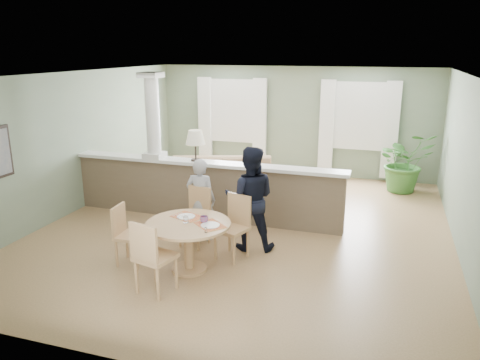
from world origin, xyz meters
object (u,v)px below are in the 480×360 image
(chair_far_boy, at_px, (196,213))
(child_person, at_px, (201,200))
(houseplant, at_px, (405,162))
(man_person, at_px, (250,199))
(chair_far_man, at_px, (235,224))
(sofa, at_px, (221,179))
(chair_side, at_px, (126,232))
(dining_table, at_px, (189,233))
(chair_near, at_px, (151,254))

(chair_far_boy, bearing_deg, child_person, 98.75)
(houseplant, height_order, man_person, man_person)
(chair_far_man, bearing_deg, child_person, 165.78)
(sofa, height_order, chair_side, chair_side)
(chair_side, bearing_deg, dining_table, -90.72)
(dining_table, relative_size, chair_near, 1.20)
(sofa, distance_m, man_person, 2.73)
(sofa, relative_size, chair_far_man, 2.92)
(chair_side, relative_size, man_person, 0.54)
(chair_far_boy, distance_m, child_person, 0.26)
(sofa, relative_size, chair_side, 3.17)
(sofa, xyz_separation_m, houseplant, (3.73, 1.72, 0.26))
(chair_near, bearing_deg, man_person, -100.26)
(chair_far_man, distance_m, child_person, 0.91)
(man_person, bearing_deg, houseplant, -132.67)
(child_person, xyz_separation_m, man_person, (0.88, -0.10, 0.14))
(chair_side, xyz_separation_m, child_person, (0.71, 1.19, 0.20))
(chair_far_boy, height_order, chair_near, chair_near)
(chair_far_man, bearing_deg, chair_side, -135.78)
(chair_far_boy, bearing_deg, dining_table, -64.80)
(child_person, bearing_deg, houseplant, -129.18)
(houseplant, height_order, child_person, child_person)
(houseplant, xyz_separation_m, chair_far_boy, (-3.27, -4.15, -0.15))
(houseplant, distance_m, child_person, 5.13)
(dining_table, xyz_separation_m, chair_near, (-0.19, -0.77, -0.03))
(chair_far_boy, height_order, man_person, man_person)
(houseplant, distance_m, dining_table, 5.90)
(chair_near, height_order, child_person, child_person)
(sofa, bearing_deg, houseplant, 6.22)
(dining_table, xyz_separation_m, chair_far_man, (0.47, 0.65, -0.05))
(houseplant, height_order, chair_far_boy, houseplant)
(sofa, relative_size, chair_near, 2.82)
(sofa, bearing_deg, chair_far_man, -84.51)
(chair_far_man, distance_m, chair_near, 1.57)
(child_person, bearing_deg, chair_near, 93.21)
(chair_near, relative_size, child_person, 0.72)
(chair_far_boy, relative_size, man_person, 0.57)
(houseplant, distance_m, chair_far_man, 5.10)
(chair_far_boy, distance_m, chair_side, 1.22)
(sofa, bearing_deg, chair_side, -112.64)
(chair_side, xyz_separation_m, man_person, (1.59, 1.08, 0.34))
(chair_side, relative_size, child_person, 0.64)
(child_person, bearing_deg, chair_side, 59.70)
(child_person, height_order, man_person, man_person)
(sofa, xyz_separation_m, child_person, (0.46, -2.24, 0.28))
(sofa, distance_m, chair_far_man, 2.98)
(houseplant, bearing_deg, chair_far_man, -119.56)
(chair_far_boy, xyz_separation_m, chair_side, (-0.71, -0.99, -0.03))
(child_person, relative_size, man_person, 0.84)
(dining_table, distance_m, man_person, 1.22)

